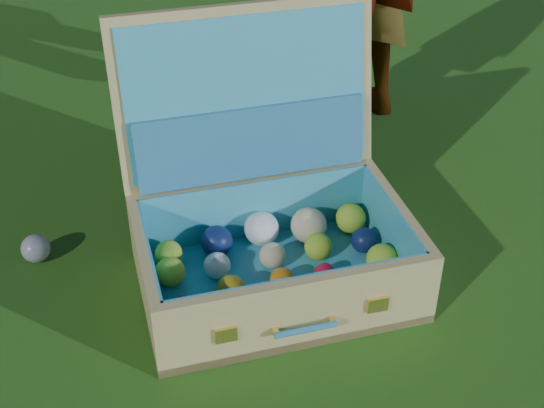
# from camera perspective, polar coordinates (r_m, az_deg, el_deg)

# --- Properties ---
(ground) EXTENTS (60.00, 60.00, 0.00)m
(ground) POSITION_cam_1_polar(r_m,az_deg,el_deg) (2.02, 0.28, -4.01)
(ground) COLOR #215114
(ground) RESTS_ON ground
(stray_ball) EXTENTS (0.08, 0.08, 0.08)m
(stray_ball) POSITION_cam_1_polar(r_m,az_deg,el_deg) (2.08, -17.38, -3.21)
(stray_ball) COLOR #4685B7
(stray_ball) RESTS_ON ground
(suitcase) EXTENTS (0.75, 0.67, 0.63)m
(suitcase) POSITION_cam_1_polar(r_m,az_deg,el_deg) (1.88, -0.27, -0.48)
(suitcase) COLOR tan
(suitcase) RESTS_ON ground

